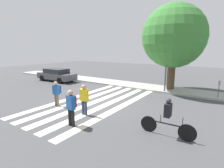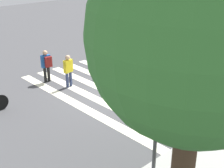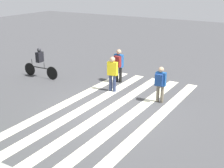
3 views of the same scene
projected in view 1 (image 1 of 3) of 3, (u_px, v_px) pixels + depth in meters
ground_plane at (94, 102)px, 11.94m from camera, size 60.00×60.00×0.00m
sidewalk_curb at (135, 85)px, 17.01m from camera, size 36.00×2.50×0.14m
crosswalk_stripes at (94, 102)px, 11.94m from camera, size 4.48×10.00×0.01m
traffic_light at (166, 55)px, 13.80m from camera, size 0.60×0.50×4.38m
parking_meter at (219, 85)px, 12.37m from camera, size 0.15×0.15×1.39m
street_tree at (174, 36)px, 14.43m from camera, size 5.25×5.25×7.23m
pedestrian_adult_yellow_jacket at (84, 98)px, 9.47m from camera, size 0.50×0.27×1.70m
pedestrian_child_with_backpack at (71, 105)px, 8.14m from camera, size 0.52×0.46×1.74m
pedestrian_adult_tall_backpack at (57, 92)px, 10.98m from camera, size 0.46×0.39×1.60m
cyclist_mid_street at (168, 116)px, 7.13m from camera, size 2.29×0.41×1.65m
car_parked_far_curb at (57, 75)px, 19.55m from camera, size 4.72×1.99×1.41m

